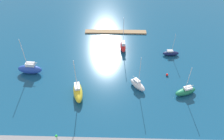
# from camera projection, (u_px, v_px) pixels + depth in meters

# --- Properties ---
(water) EXTENTS (160.00, 160.00, 0.00)m
(water) POSITION_uv_depth(u_px,v_px,m) (113.00, 57.00, 73.91)
(water) COLOR navy
(water) RESTS_ON ground
(pier_dock) EXTENTS (24.05, 2.57, 0.51)m
(pier_dock) POSITION_uv_depth(u_px,v_px,m) (116.00, 32.00, 85.97)
(pier_dock) COLOR #997A56
(pier_dock) RESTS_ON ground
(harbor_beacon) EXTENTS (0.56, 0.56, 3.73)m
(harbor_beacon) POSITION_uv_depth(u_px,v_px,m) (57.00, 139.00, 46.72)
(harbor_beacon) COLOR silver
(harbor_beacon) RESTS_ON breakwater
(sailboat_green_outer_mooring) EXTENTS (6.71, 4.35, 9.74)m
(sailboat_green_outer_mooring) POSITION_uv_depth(u_px,v_px,m) (186.00, 91.00, 60.66)
(sailboat_green_outer_mooring) COLOR #19724C
(sailboat_green_outer_mooring) RESTS_ON water
(sailboat_blue_off_beacon) EXTENTS (7.58, 2.93, 12.28)m
(sailboat_blue_off_beacon) POSITION_uv_depth(u_px,v_px,m) (30.00, 69.00, 66.93)
(sailboat_blue_off_beacon) COLOR #2347B2
(sailboat_blue_off_beacon) RESTS_ON water
(sailboat_white_far_south) EXTENTS (5.03, 5.54, 11.07)m
(sailboat_white_far_south) POSITION_uv_depth(u_px,v_px,m) (138.00, 85.00, 62.45)
(sailboat_white_far_south) COLOR white
(sailboat_white_far_south) RESTS_ON water
(sailboat_yellow_inner_mooring) EXTENTS (4.12, 8.01, 12.69)m
(sailboat_yellow_inner_mooring) POSITION_uv_depth(u_px,v_px,m) (78.00, 92.00, 59.90)
(sailboat_yellow_inner_mooring) COLOR yellow
(sailboat_yellow_inner_mooring) RESTS_ON water
(sailboat_navy_near_pier) EXTENTS (5.60, 2.13, 8.33)m
(sailboat_navy_near_pier) POSITION_uv_depth(u_px,v_px,m) (171.00, 53.00, 74.33)
(sailboat_navy_near_pier) COLOR #141E4C
(sailboat_navy_near_pier) RESTS_ON water
(sailboat_red_mid_basin) EXTENTS (2.27, 6.29, 12.20)m
(sailboat_red_mid_basin) POSITION_uv_depth(u_px,v_px,m) (123.00, 46.00, 76.52)
(sailboat_red_mid_basin) COLOR red
(sailboat_red_mid_basin) RESTS_ON water
(mooring_buoy_red) EXTENTS (0.75, 0.75, 0.75)m
(mooring_buoy_red) POSITION_uv_depth(u_px,v_px,m) (167.00, 75.00, 66.79)
(mooring_buoy_red) COLOR red
(mooring_buoy_red) RESTS_ON water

